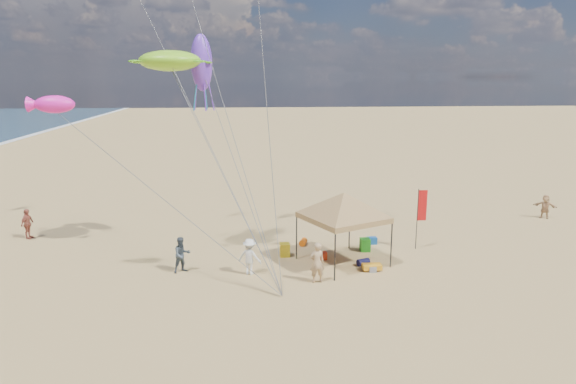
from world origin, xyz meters
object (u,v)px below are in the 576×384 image
cooler_red (321,256)px  cooler_blue (372,241)px  person_near_a (317,263)px  person_far_c (545,206)px  chair_green (365,245)px  person_near_b (182,255)px  canopy_tent (344,195)px  person_far_a (27,224)px  feather_flag (421,209)px  person_near_c (250,257)px  beach_cart (372,267)px  chair_yellow (285,250)px

cooler_red → cooler_blue: 3.89m
person_near_a → person_far_c: 19.09m
chair_green → person_near_b: person_near_b is taller
canopy_tent → person_near_b: bearing=-176.7°
canopy_tent → person_far_a: size_ratio=3.50×
feather_flag → cooler_red: feather_flag is taller
person_near_a → person_near_c: (-3.00, 1.28, -0.07)m
feather_flag → person_near_b: (-12.43, -2.20, -1.34)m
person_near_b → feather_flag: bearing=-17.8°
cooler_blue → person_near_b: bearing=-162.1°
feather_flag → beach_cart: feather_flag is taller
cooler_red → person_far_a: person_far_a is taller
feather_flag → person_far_a: feather_flag is taller
chair_yellow → person_near_c: bearing=-128.8°
cooler_red → chair_yellow: bearing=160.5°
feather_flag → person_far_c: (10.42, 5.24, -1.42)m
chair_yellow → person_near_a: person_near_a is taller
person_near_b → person_far_c: bearing=-9.8°
chair_green → person_near_b: (-9.43, -2.12, 0.52)m
cooler_blue → person_far_c: person_far_c is taller
cooler_blue → person_near_a: person_near_a is taller
cooler_blue → person_near_a: bearing=-127.1°
person_far_a → person_far_c: (32.22, 1.28, -0.09)m
canopy_tent → person_near_c: 5.45m
cooler_red → person_near_a: size_ratio=0.29×
canopy_tent → person_far_a: bearing=161.7°
feather_flag → chair_yellow: bearing=-176.3°
beach_cart → person_near_c: 5.90m
cooler_red → chair_green: chair_green is taller
chair_green → chair_yellow: bearing=-174.8°
cooler_blue → chair_yellow: (-5.03, -1.55, 0.16)m
cooler_red → person_near_a: 3.15m
person_near_a → person_near_b: (-6.20, 1.90, -0.08)m
person_far_a → cooler_blue: bearing=-85.3°
cooler_red → person_near_b: 7.01m
person_near_c → cooler_red: bearing=-131.8°
chair_yellow → beach_cart: chair_yellow is taller
chair_green → beach_cart: size_ratio=0.78×
person_near_b → person_far_c: person_near_b is taller
cooler_blue → beach_cart: cooler_blue is taller
beach_cart → canopy_tent: bearing=135.4°
chair_green → person_far_c: 14.44m
chair_green → person_near_c: (-6.23, -2.73, 0.52)m
canopy_tent → feather_flag: size_ratio=1.85×
canopy_tent → person_near_a: bearing=-125.2°
person_near_a → person_near_c: person_near_a is taller
chair_yellow → person_near_a: 3.84m
canopy_tent → chair_yellow: bearing=155.5°
chair_green → person_near_c: bearing=-156.3°
person_near_a → person_far_c: bearing=-158.6°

